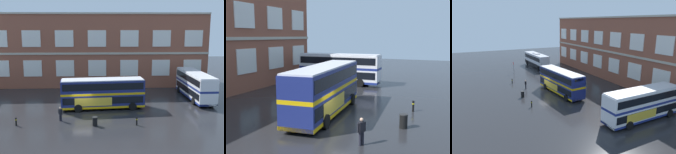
{
  "view_description": "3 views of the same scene",
  "coord_description": "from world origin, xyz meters",
  "views": [
    {
      "loc": [
        2.56,
        -35.28,
        11.32
      ],
      "look_at": [
        3.9,
        2.37,
        4.19
      ],
      "focal_mm": 45.56,
      "sensor_mm": 36.0,
      "label": 1
    },
    {
      "loc": [
        -17.11,
        -8.0,
        6.45
      ],
      "look_at": [
        7.88,
        2.79,
        2.35
      ],
      "focal_mm": 43.74,
      "sensor_mm": 36.0,
      "label": 2
    },
    {
      "loc": [
        34.78,
        -13.75,
        12.25
      ],
      "look_at": [
        4.18,
        1.55,
        3.27
      ],
      "focal_mm": 34.26,
      "sensor_mm": 36.0,
      "label": 3
    }
  ],
  "objects": [
    {
      "name": "double_decker_middle",
      "position": [
        16.67,
        6.36,
        2.15
      ],
      "size": [
        3.1,
        11.07,
        4.07
      ],
      "color": "silver",
      "rests_on": "ground"
    },
    {
      "name": "station_litter_bin",
      "position": [
        1.73,
        -4.9,
        0.52
      ],
      "size": [
        0.6,
        0.6,
        1.03
      ],
      "color": "black",
      "rests_on": "ground"
    },
    {
      "name": "bus_stand_flag",
      "position": [
        -15.84,
        -2.07,
        1.64
      ],
      "size": [
        0.44,
        0.1,
        2.7
      ],
      "color": "slate",
      "rests_on": "ground"
    },
    {
      "name": "brick_terminal_building",
      "position": [
        -1.08,
        17.98,
        6.44
      ],
      "size": [
        44.87,
        8.19,
        13.17
      ],
      "color": "brown",
      "rests_on": "ground"
    },
    {
      "name": "ground_plane",
      "position": [
        0.0,
        2.0,
        0.0
      ],
      "size": [
        120.0,
        120.0,
        0.0
      ],
      "primitive_type": "plane",
      "color": "#232326"
    },
    {
      "name": "waiting_passenger",
      "position": [
        -2.36,
        -3.14,
        0.93
      ],
      "size": [
        0.59,
        0.43,
        1.7
      ],
      "color": "black",
      "rests_on": "ground"
    },
    {
      "name": "double_decker_near",
      "position": [
        2.62,
        1.66,
        2.15
      ],
      "size": [
        11.19,
        3.63,
        4.07
      ],
      "color": "navy",
      "rests_on": "ground"
    },
    {
      "name": "safety_bollard_west",
      "position": [
        -7.13,
        -4.55,
        0.49
      ],
      "size": [
        0.19,
        0.19,
        0.95
      ],
      "color": "black",
      "rests_on": "ground"
    },
    {
      "name": "touring_coach",
      "position": [
        -20.4,
        5.36,
        1.91
      ],
      "size": [
        12.07,
        3.15,
        3.8
      ],
      "color": "silver",
      "rests_on": "ground"
    },
    {
      "name": "safety_bollard_east",
      "position": [
        6.43,
        -4.9,
        0.49
      ],
      "size": [
        0.19,
        0.19,
        0.95
      ],
      "color": "black",
      "rests_on": "ground"
    }
  ]
}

